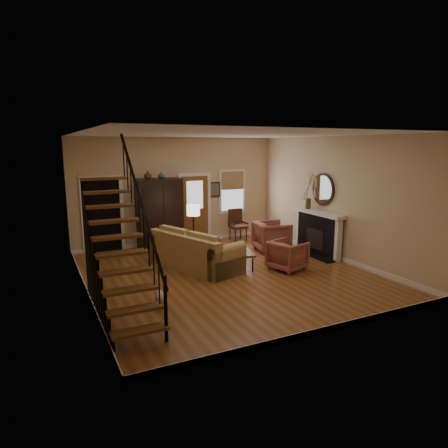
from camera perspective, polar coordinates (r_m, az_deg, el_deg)
name	(u,v)px	position (r m, az deg, el deg)	size (l,w,h in m)	color
room	(185,204)	(10.80, -5.63, 2.88)	(7.00, 7.33, 3.30)	brown
staircase	(119,230)	(7.24, -14.79, -0.77)	(0.94, 2.80, 3.20)	brown
fireplace	(319,229)	(11.60, 13.36, -0.65)	(0.33, 1.95, 2.30)	black
armoire	(160,214)	(12.08, -9.15, 1.48)	(1.30, 0.60, 2.10)	black
vase_a	(148,175)	(11.75, -10.83, 6.93)	(0.24, 0.24, 0.25)	#4C2619
vase_b	(161,175)	(11.86, -8.95, 6.93)	(0.20, 0.20, 0.21)	#334C60
sofa	(196,251)	(10.07, -4.03, -3.80)	(1.06, 2.45, 0.91)	tan
coffee_table	(237,259)	(10.20, 1.89, -4.97)	(0.66, 1.13, 0.43)	brown
bowl	(236,247)	(10.29, 1.76, -3.31)	(0.39, 0.39, 0.10)	orange
books	(239,253)	(9.83, 2.10, -4.12)	(0.21, 0.28, 0.05)	beige
armchair_left	(287,255)	(10.08, 9.06, -4.42)	(0.79, 0.81, 0.74)	maroon
armchair_right	(272,236)	(11.80, 6.83, -1.75)	(0.92, 0.95, 0.87)	maroon
floor_lamp	(194,233)	(10.70, -4.36, -1.25)	(0.35, 0.35, 1.51)	black
side_chair	(238,225)	(12.95, 2.04, -0.17)	(0.54, 0.54, 1.02)	#3A2112
dog	(161,300)	(7.88, -8.96, -10.61)	(0.24, 0.40, 0.29)	beige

